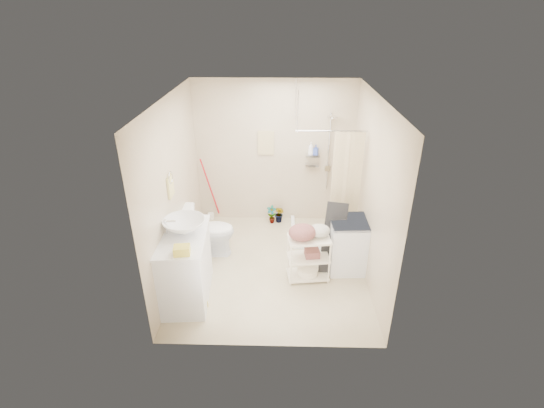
{
  "coord_description": "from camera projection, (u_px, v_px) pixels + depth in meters",
  "views": [
    {
      "loc": [
        0.12,
        -5.05,
        3.63
      ],
      "look_at": [
        -0.01,
        0.25,
        0.97
      ],
      "focal_mm": 26.0,
      "sensor_mm": 36.0,
      "label": 1
    }
  ],
  "objects": [
    {
      "name": "wall_front",
      "position": [
        269.0,
        255.0,
        4.13
      ],
      "size": [
        2.8,
        0.04,
        2.6
      ],
      "primitive_type": "cube",
      "color": "beige",
      "rests_on": "ground"
    },
    {
      "name": "potted_plant_a",
      "position": [
        272.0,
        215.0,
        7.32
      ],
      "size": [
        0.2,
        0.15,
        0.35
      ],
      "primitive_type": "imported",
      "rotation": [
        0.0,
        0.0,
        -0.15
      ],
      "color": "brown",
      "rests_on": "ground"
    },
    {
      "name": "shampoo_bottle_b",
      "position": [
        316.0,
        150.0,
        6.85
      ],
      "size": [
        0.1,
        0.1,
        0.17
      ],
      "primitive_type": "imported",
      "rotation": [
        0.0,
        0.0,
        -0.37
      ],
      "color": "#344AA3",
      "rests_on": "shower"
    },
    {
      "name": "laundry_rack",
      "position": [
        309.0,
        254.0,
        5.72
      ],
      "size": [
        0.64,
        0.42,
        0.83
      ],
      "primitive_type": null,
      "rotation": [
        0.0,
        0.0,
        0.12
      ],
      "color": "white",
      "rests_on": "ground"
    },
    {
      "name": "ceiling",
      "position": [
        272.0,
        98.0,
        4.98
      ],
      "size": [
        2.8,
        3.2,
        0.04
      ],
      "primitive_type": "cube",
      "color": "silver",
      "rests_on": "ground"
    },
    {
      "name": "wall_left",
      "position": [
        174.0,
        190.0,
        5.59
      ],
      "size": [
        0.04,
        3.2,
        2.6
      ],
      "primitive_type": "cube",
      "color": "beige",
      "rests_on": "ground"
    },
    {
      "name": "sink",
      "position": [
        184.0,
        226.0,
        5.13
      ],
      "size": [
        0.66,
        0.66,
        0.19
      ],
      "primitive_type": "imported",
      "rotation": [
        0.0,
        0.0,
        0.21
      ],
      "color": "silver",
      "rests_on": "vanity"
    },
    {
      "name": "floor",
      "position": [
        272.0,
        267.0,
        6.14
      ],
      "size": [
        3.2,
        3.2,
        0.0
      ],
      "primitive_type": "plane",
      "color": "beige",
      "rests_on": "ground"
    },
    {
      "name": "counter_basket",
      "position": [
        182.0,
        250.0,
        4.69
      ],
      "size": [
        0.21,
        0.18,
        0.11
      ],
      "primitive_type": "cube",
      "rotation": [
        0.0,
        0.0,
        0.14
      ],
      "color": "gold",
      "rests_on": "vanity"
    },
    {
      "name": "washing_machine",
      "position": [
        347.0,
        244.0,
        5.96
      ],
      "size": [
        0.59,
        0.61,
        0.82
      ],
      "primitive_type": "cube",
      "rotation": [
        0.0,
        0.0,
        0.05
      ],
      "color": "silver",
      "rests_on": "ground"
    },
    {
      "name": "wall_right",
      "position": [
        372.0,
        192.0,
        5.53
      ],
      "size": [
        0.04,
        3.2,
        2.6
      ],
      "primitive_type": "cube",
      "color": "beige",
      "rests_on": "ground"
    },
    {
      "name": "shower",
      "position": [
        324.0,
        179.0,
        6.59
      ],
      "size": [
        1.1,
        1.1,
        2.1
      ],
      "primitive_type": null,
      "color": "white",
      "rests_on": "ground"
    },
    {
      "name": "tp_holder",
      "position": [
        182.0,
        224.0,
        5.89
      ],
      "size": [
        0.08,
        0.12,
        0.14
      ],
      "primitive_type": null,
      "color": "white",
      "rests_on": "wall_left"
    },
    {
      "name": "floor_basket",
      "position": [
        201.0,
        302.0,
        5.32
      ],
      "size": [
        0.29,
        0.26,
        0.13
      ],
      "primitive_type": "cube",
      "rotation": [
        0.0,
        0.0,
        0.38
      ],
      "color": "gold",
      "rests_on": "ground"
    },
    {
      "name": "ironing_board",
      "position": [
        333.0,
        238.0,
        5.85
      ],
      "size": [
        0.32,
        0.11,
        1.12
      ],
      "primitive_type": null,
      "rotation": [
        0.0,
        0.0,
        0.06
      ],
      "color": "black",
      "rests_on": "ground"
    },
    {
      "name": "vanity",
      "position": [
        185.0,
        267.0,
        5.32
      ],
      "size": [
        0.7,
        1.16,
        0.98
      ],
      "primitive_type": "cube",
      "rotation": [
        0.0,
        0.0,
        0.07
      ],
      "color": "silver",
      "rests_on": "ground"
    },
    {
      "name": "wall_back",
      "position": [
        275.0,
        154.0,
        6.99
      ],
      "size": [
        2.8,
        0.04,
        2.6
      ],
      "primitive_type": "cube",
      "color": "beige",
      "rests_on": "ground"
    },
    {
      "name": "potted_plant_b",
      "position": [
        279.0,
        214.0,
        7.34
      ],
      "size": [
        0.24,
        0.24,
        0.34
      ],
      "primitive_type": "imported",
      "rotation": [
        0.0,
        0.0,
        -0.79
      ],
      "color": "#965525",
      "rests_on": "ground"
    },
    {
      "name": "towel_ring",
      "position": [
        170.0,
        185.0,
        5.34
      ],
      "size": [
        0.04,
        0.22,
        0.34
      ],
      "primitive_type": null,
      "color": "#E1D47E",
      "rests_on": "wall_left"
    },
    {
      "name": "shampoo_bottle_a",
      "position": [
        311.0,
        148.0,
        6.84
      ],
      "size": [
        0.09,
        0.09,
        0.22
      ],
      "primitive_type": "imported",
      "rotation": [
        0.0,
        0.0,
        0.08
      ],
      "color": "white",
      "rests_on": "shower"
    },
    {
      "name": "mop",
      "position": [
        209.0,
        189.0,
        7.26
      ],
      "size": [
        0.15,
        0.15,
        1.24
      ],
      "primitive_type": null,
      "rotation": [
        0.0,
        0.0,
        -0.31
      ],
      "color": "red",
      "rests_on": "ground"
    },
    {
      "name": "toilet",
      "position": [
        208.0,
        231.0,
        6.31
      ],
      "size": [
        0.84,
        0.5,
        0.84
      ],
      "primitive_type": "imported",
      "rotation": [
        0.0,
        0.0,
        1.61
      ],
      "color": "white",
      "rests_on": "ground"
    },
    {
      "name": "hanging_towel",
      "position": [
        266.0,
        143.0,
        6.88
      ],
      "size": [
        0.28,
        0.03,
        0.42
      ],
      "primitive_type": "cube",
      "color": "beige",
      "rests_on": "wall_back"
    }
  ]
}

